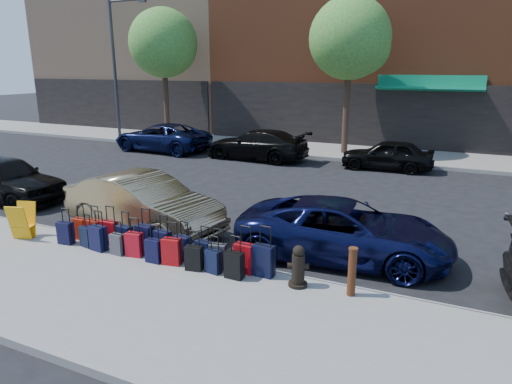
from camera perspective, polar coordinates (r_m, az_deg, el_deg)
The scene contains 39 objects.
ground at distance 14.49m, azimuth -0.31°, elevation -1.66°, with size 120.00×120.00×0.00m, color black.
sidewalk_near at distance 9.41m, azimuth -17.72°, elevation -11.75°, with size 60.00×4.00×0.15m, color gray.
sidewalk_far at distance 23.67m, azimuth 10.05°, elevation 5.01°, with size 60.00×4.00×0.15m, color gray.
curb_near at distance 10.82m, azimuth -10.51°, elevation -7.59°, with size 60.00×0.08×0.15m, color gray.
curb_far at distance 21.75m, azimuth 8.66°, elevation 4.17°, with size 60.00×0.08×0.15m, color gray.
building_left at distance 37.74m, azimuth -11.55°, elevation 20.80°, with size 15.00×12.12×16.00m.
tree_left at distance 27.11m, azimuth -11.25°, elevation 17.59°, with size 3.80×3.80×7.27m.
tree_center at distance 22.69m, azimuth 12.01°, elevation 18.03°, with size 3.80×3.80×7.27m.
streetlight at distance 28.36m, azimuth -17.04°, elevation 15.60°, with size 2.59×0.18×8.00m.
suitcase_front_0 at distance 12.01m, azimuth -21.10°, elevation -4.30°, with size 0.35×0.19×0.86m.
suitcase_front_1 at distance 11.63m, azimuth -19.52°, elevation -4.67°, with size 0.39×0.22×0.92m.
suitcase_front_2 at distance 11.41m, azimuth -17.79°, elevation -4.86°, with size 0.40×0.23×0.95m.
suitcase_front_3 at distance 11.05m, azimuth -16.08°, elevation -5.47°, with size 0.39×0.23×0.90m.
suitcase_front_4 at distance 10.75m, azimuth -13.68°, elevation -5.66°, with size 0.44×0.26×1.02m.
suitcase_front_5 at distance 10.47m, azimuth -11.58°, elevation -6.27°, with size 0.41×0.26×0.94m.
suitcase_front_6 at distance 10.17m, azimuth -9.11°, elevation -6.90°, with size 0.39×0.26×0.88m.
suitcase_front_7 at distance 9.88m, azimuth -6.57°, elevation -7.54°, with size 0.38×0.25×0.86m.
suitcase_front_8 at distance 9.68m, azimuth -4.79°, elevation -7.98°, with size 0.39×0.26×0.86m.
suitcase_front_9 at distance 9.46m, azimuth -1.47°, elevation -8.25°, with size 0.43×0.26×0.99m.
suitcase_front_10 at distance 9.30m, azimuth 0.95°, elevation -8.55°, with size 0.45×0.27×1.05m.
suitcase_back_0 at distance 11.84m, azimuth -22.70°, elevation -4.73°, with size 0.38×0.24×0.87m.
suitcase_back_1 at distance 11.48m, azimuth -20.39°, elevation -5.25°, with size 0.36×0.24×0.79m.
suitcase_back_2 at distance 11.16m, azimuth -19.13°, elevation -5.46°, with size 0.42×0.27×0.94m.
suitcase_back_3 at distance 10.80m, azimuth -16.91°, elevation -6.25°, with size 0.34×0.21×0.78m.
suitcase_back_4 at distance 10.58m, azimuth -14.96°, elevation -6.35°, with size 0.40×0.26×0.88m.
suitcase_back_5 at distance 10.18m, azimuth -12.64°, elevation -7.16°, with size 0.36×0.21×0.84m.
suitcase_back_6 at distance 9.98m, azimuth -10.48°, elevation -7.31°, with size 0.43×0.29×0.94m.
suitcase_back_7 at distance 9.65m, azimuth -7.75°, elevation -8.18°, with size 0.39×0.26×0.85m.
suitcase_back_8 at distance 9.50m, azimuth -5.35°, elevation -8.63°, with size 0.36×0.24×0.79m.
suitcase_back_9 at distance 9.23m, azimuth -2.72°, elevation -9.12°, with size 0.38×0.23×0.88m.
fire_hydrant at distance 8.91m, azimuth 5.29°, elevation -9.37°, with size 0.43×0.37×0.83m.
bollard at distance 8.67m, azimuth 11.92°, elevation -9.64°, with size 0.17×0.17×0.94m.
display_rack at distance 12.61m, azimuth -27.17°, elevation -3.28°, with size 0.63×0.66×0.88m.
car_near_0 at distance 16.87m, azimuth -28.90°, elevation 1.47°, with size 1.76×4.38×1.49m, color black.
car_near_1 at distance 12.43m, azimuth -13.94°, elevation -1.40°, with size 1.60×4.59×1.51m, color #927F59.
car_near_2 at distance 10.57m, azimuth 10.95°, elevation -4.72°, with size 2.22×4.81×1.34m, color #0D113A.
car_far_0 at distance 24.27m, azimuth -11.68°, elevation 6.72°, with size 2.38×5.15×1.43m, color #0C1337.
car_far_1 at distance 21.54m, azimuth 0.13°, elevation 5.95°, with size 1.99×4.89×1.42m, color black.
car_far_2 at distance 20.15m, azimuth 16.08°, elevation 4.50°, with size 1.53×3.79×1.29m, color black.
Camera 1 is at (5.88, -12.54, 4.26)m, focal length 32.00 mm.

